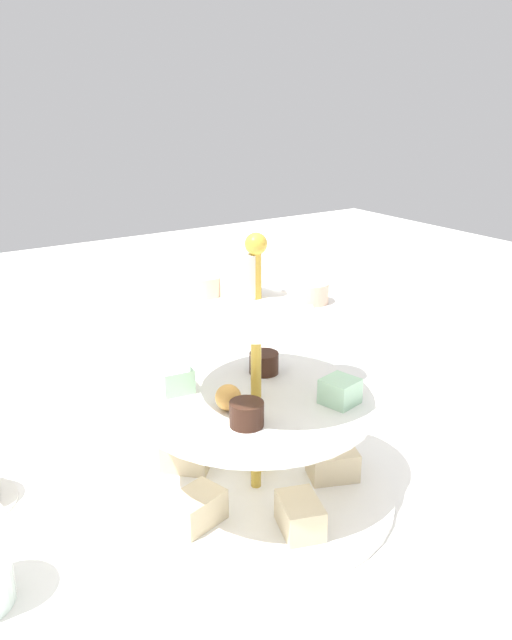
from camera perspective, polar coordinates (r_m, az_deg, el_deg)
ground_plane at (r=0.68m, az=-0.00°, el=-14.95°), size 2.40×2.40×0.00m
tiered_serving_stand at (r=0.63m, az=-0.04°, el=-9.04°), size 0.27×0.27×0.27m
water_glass_tall_right at (r=0.88m, az=4.68°, el=-1.51°), size 0.07×0.07×0.14m
butter_knife_right at (r=0.89m, az=-15.30°, el=-6.52°), size 0.06×0.17×0.00m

